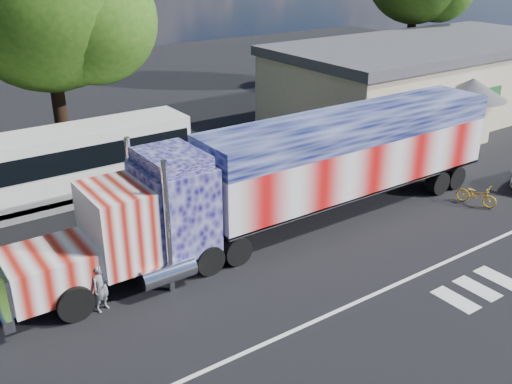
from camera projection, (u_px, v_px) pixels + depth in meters
ground at (302, 264)px, 21.42m from camera, size 100.00×100.00×0.00m
lane_markings at (410, 296)px, 19.48m from camera, size 30.00×2.67×0.01m
semi_truck at (303, 170)px, 23.56m from camera, size 22.51×3.55×4.80m
coach_bus at (68, 164)px, 26.26m from camera, size 11.63×2.71×3.38m
hall_building at (429, 79)px, 39.02m from camera, size 22.40×12.80×5.20m
woman at (101, 288)px, 18.43m from camera, size 0.71×0.58×1.68m
bicycle at (476, 195)px, 26.17m from camera, size 1.13×1.97×0.98m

